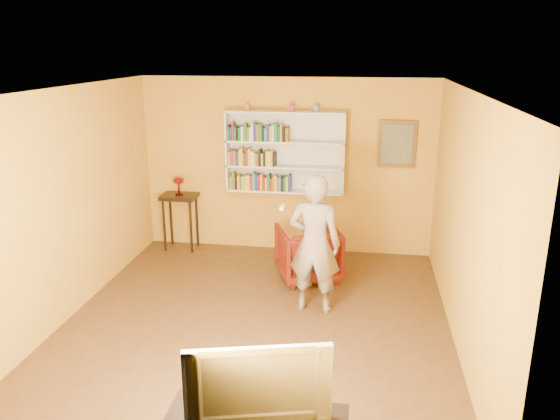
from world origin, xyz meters
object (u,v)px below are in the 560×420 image
object	(u,v)px
console_table	(180,204)
television	(257,377)
ruby_lustre	(179,182)
armchair	(308,253)
person	(314,244)
bookshelf	(286,152)

from	to	relation	value
console_table	television	size ratio (longest dim) A/B	0.83
ruby_lustre	armchair	size ratio (longest dim) A/B	0.34
armchair	person	distance (m)	1.09
bookshelf	armchair	size ratio (longest dim) A/B	2.20
bookshelf	ruby_lustre	distance (m)	1.75
bookshelf	armchair	distance (m)	1.66
console_table	person	bearing A→B (deg)	-38.38
ruby_lustre	television	world-z (taller)	ruby_lustre
bookshelf	console_table	xyz separation A→B (m)	(-1.67, -0.16, -0.86)
bookshelf	television	world-z (taller)	bookshelf
armchair	bookshelf	bearing A→B (deg)	-86.62
armchair	television	world-z (taller)	television
console_table	armchair	bearing A→B (deg)	-21.97
ruby_lustre	person	world-z (taller)	person
person	television	xyz separation A→B (m)	(-0.18, -2.68, -0.07)
armchair	person	size ratio (longest dim) A/B	0.47
television	armchair	bearing A→B (deg)	75.54
bookshelf	ruby_lustre	xyz separation A→B (m)	(-1.67, -0.16, -0.50)
bookshelf	console_table	distance (m)	1.88
bookshelf	console_table	world-z (taller)	bookshelf
armchair	television	bearing A→B (deg)	68.62
television	console_table	bearing A→B (deg)	100.96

